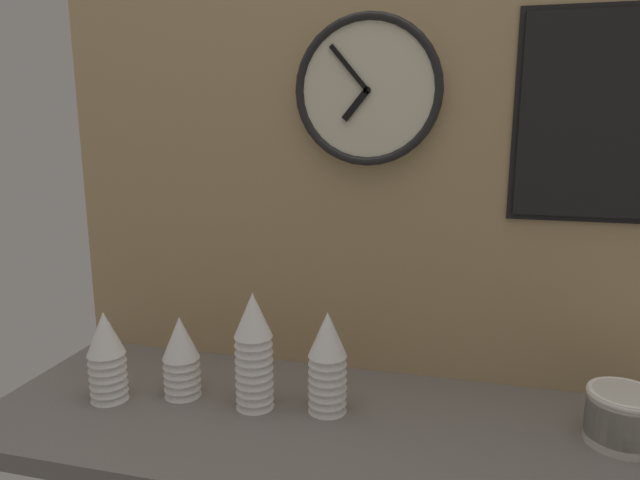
# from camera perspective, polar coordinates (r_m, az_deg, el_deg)

# --- Properties ---
(ground_plane) EXTENTS (1.60, 0.56, 0.04)m
(ground_plane) POSITION_cam_1_polar(r_m,az_deg,el_deg) (1.25, 3.95, -18.45)
(ground_plane) COLOR slate
(wall_tiled_back) EXTENTS (1.60, 0.03, 1.05)m
(wall_tiled_back) POSITION_cam_1_polar(r_m,az_deg,el_deg) (1.34, 6.39, 8.14)
(wall_tiled_back) COLOR tan
(wall_tiled_back) RESTS_ON ground_plane
(cup_stack_left) EXTENTS (0.08, 0.08, 0.19)m
(cup_stack_left) POSITION_cam_1_polar(r_m,az_deg,el_deg) (1.34, -13.72, -11.25)
(cup_stack_left) COLOR white
(cup_stack_left) RESTS_ON ground_plane
(cup_stack_center_left) EXTENTS (0.08, 0.08, 0.26)m
(cup_stack_center_left) POSITION_cam_1_polar(r_m,az_deg,el_deg) (1.25, -6.64, -10.94)
(cup_stack_center_left) COLOR white
(cup_stack_center_left) RESTS_ON ground_plane
(cup_stack_far_left) EXTENTS (0.08, 0.08, 0.21)m
(cup_stack_far_left) POSITION_cam_1_polar(r_m,az_deg,el_deg) (1.36, -20.56, -10.82)
(cup_stack_far_left) COLOR white
(cup_stack_far_left) RESTS_ON ground_plane
(cup_stack_center) EXTENTS (0.08, 0.08, 0.22)m
(cup_stack_center) POSITION_cam_1_polar(r_m,az_deg,el_deg) (1.23, 0.75, -12.12)
(cup_stack_center) COLOR white
(cup_stack_center) RESTS_ON ground_plane
(bowl_stack_far_right) EXTENTS (0.14, 0.14, 0.11)m
(bowl_stack_far_right) POSITION_cam_1_polar(r_m,az_deg,el_deg) (1.28, 28.00, -15.26)
(bowl_stack_far_right) COLOR beige
(bowl_stack_far_right) RESTS_ON ground_plane
(wall_clock) EXTENTS (0.33, 0.03, 0.33)m
(wall_clock) POSITION_cam_1_polar(r_m,az_deg,el_deg) (1.32, 4.79, 14.69)
(wall_clock) COLOR beige
(menu_board) EXTENTS (0.44, 0.01, 0.44)m
(menu_board) POSITION_cam_1_polar(r_m,az_deg,el_deg) (1.34, 28.26, 10.85)
(menu_board) COLOR black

